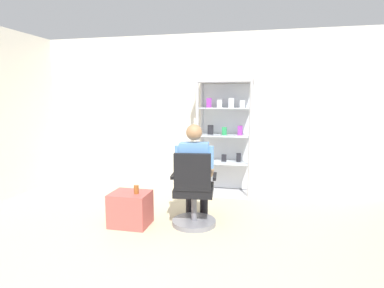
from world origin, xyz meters
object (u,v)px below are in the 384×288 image
office_chair (194,196)px  seated_shopkeeper (195,168)px  display_cabinet_main (225,137)px  tea_glass (136,189)px  storage_crate (130,209)px

office_chair → seated_shopkeeper: bearing=96.6°
display_cabinet_main → tea_glass: display_cabinet_main is taller
office_chair → storage_crate: office_chair is taller
seated_shopkeeper → office_chair: bearing=-83.4°
display_cabinet_main → office_chair: bearing=-97.7°
seated_shopkeeper → storage_crate: size_ratio=2.68×
seated_shopkeeper → tea_glass: seated_shopkeeper is taller
display_cabinet_main → tea_glass: size_ratio=17.66×
display_cabinet_main → office_chair: (-0.21, -1.52, -0.57)m
seated_shopkeeper → tea_glass: size_ratio=11.99×
display_cabinet_main → storage_crate: bearing=-121.1°
office_chair → display_cabinet_main: bearing=82.3°
display_cabinet_main → seated_shopkeeper: 1.40m
seated_shopkeeper → storage_crate: seated_shopkeeper is taller
office_chair → tea_glass: 0.72m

